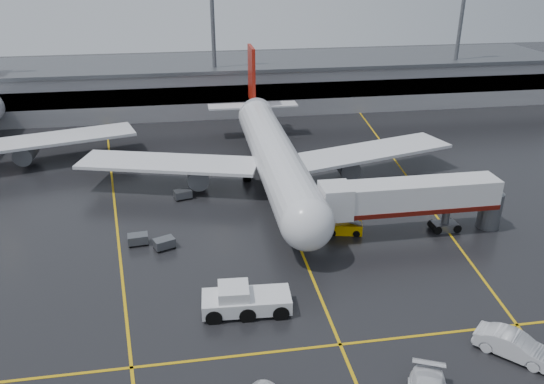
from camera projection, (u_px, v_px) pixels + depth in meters
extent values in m
plane|color=black|center=(287.00, 216.00, 60.91)|extent=(220.00, 220.00, 0.00)
cube|color=gold|center=(287.00, 216.00, 60.90)|extent=(0.25, 90.00, 0.02)
cube|color=gold|center=(340.00, 344.00, 41.10)|extent=(60.00, 0.25, 0.02)
cube|color=gold|center=(113.00, 192.00, 66.97)|extent=(9.99, 69.35, 0.02)
cube|color=gold|center=(404.00, 173.00, 72.54)|extent=(7.57, 69.64, 0.02)
cube|color=gray|center=(240.00, 85.00, 102.46)|extent=(120.00, 18.00, 8.00)
cube|color=black|center=(245.00, 93.00, 94.33)|extent=(120.00, 0.40, 3.00)
cube|color=#595B60|center=(239.00, 62.00, 100.69)|extent=(122.00, 19.00, 0.60)
cylinder|color=#595B60|center=(214.00, 44.00, 92.83)|extent=(0.70, 0.70, 25.00)
cylinder|color=#595B60|center=(459.00, 38.00, 99.43)|extent=(0.70, 0.70, 25.00)
cylinder|color=silver|center=(275.00, 156.00, 66.38)|extent=(5.20, 36.00, 5.20)
sphere|color=silver|center=(307.00, 223.00, 50.18)|extent=(5.20, 5.20, 5.20)
cone|color=silver|center=(253.00, 107.00, 85.03)|extent=(4.94, 8.00, 4.94)
cube|color=#9A170C|center=(252.00, 74.00, 83.92)|extent=(0.50, 5.50, 8.50)
cube|color=silver|center=(253.00, 106.00, 84.95)|extent=(14.00, 3.00, 0.25)
cube|color=silver|center=(168.00, 163.00, 66.60)|extent=(22.80, 11.83, 0.40)
cube|color=silver|center=(371.00, 151.00, 70.41)|extent=(22.80, 11.83, 0.40)
cylinder|color=#595B60|center=(198.00, 175.00, 66.79)|extent=(2.60, 4.50, 2.60)
cylinder|color=#595B60|center=(346.00, 166.00, 69.58)|extent=(2.60, 4.50, 2.60)
cylinder|color=#595B60|center=(300.00, 238.00, 54.20)|extent=(0.56, 0.56, 2.00)
cylinder|color=#595B60|center=(247.00, 173.00, 69.92)|extent=(0.56, 0.56, 2.00)
cylinder|color=#595B60|center=(295.00, 170.00, 70.86)|extent=(0.56, 0.56, 2.00)
cylinder|color=black|center=(300.00, 243.00, 54.42)|extent=(0.40, 1.10, 1.10)
cylinder|color=black|center=(247.00, 176.00, 70.11)|extent=(1.00, 1.40, 1.40)
cylinder|color=black|center=(295.00, 173.00, 71.05)|extent=(1.00, 1.40, 1.40)
cube|color=silver|center=(53.00, 139.00, 75.06)|extent=(22.80, 11.83, 0.40)
cylinder|color=#595B60|center=(26.00, 152.00, 74.22)|extent=(2.60, 4.50, 2.60)
cube|color=silver|center=(413.00, 195.00, 55.46)|extent=(18.00, 3.20, 3.00)
cube|color=#500D08|center=(411.00, 207.00, 55.99)|extent=(18.00, 3.30, 0.50)
cube|color=silver|center=(335.00, 201.00, 54.26)|extent=(3.00, 3.40, 3.30)
cylinder|color=#595B60|center=(446.00, 218.00, 57.24)|extent=(0.80, 0.80, 3.00)
cube|color=#595B60|center=(444.00, 226.00, 57.67)|extent=(2.60, 1.60, 0.90)
cylinder|color=#595B60|center=(490.00, 210.00, 57.76)|extent=(2.40, 2.40, 4.00)
cylinder|color=black|center=(435.00, 227.00, 57.51)|extent=(0.90, 1.80, 0.90)
cylinder|color=black|center=(454.00, 226.00, 57.83)|extent=(0.90, 1.80, 0.90)
cube|color=silver|center=(246.00, 302.00, 44.54)|extent=(7.43, 3.31, 1.25)
cube|color=silver|center=(233.00, 292.00, 44.01)|extent=(2.63, 2.63, 1.04)
cube|color=black|center=(233.00, 292.00, 44.01)|extent=(2.37, 2.37, 0.94)
cylinder|color=black|center=(214.00, 307.00, 44.42)|extent=(1.52, 3.19, 1.35)
cylinder|color=black|center=(247.00, 305.00, 44.68)|extent=(1.52, 3.19, 1.35)
cylinder|color=black|center=(279.00, 303.00, 44.95)|extent=(1.52, 3.19, 1.35)
cube|color=#EBAA00|center=(344.00, 228.00, 57.09)|extent=(3.99, 2.35, 1.14)
cube|color=#595B60|center=(345.00, 219.00, 56.65)|extent=(3.72, 1.71, 1.30)
cylinder|color=black|center=(332.00, 230.00, 57.27)|extent=(1.10, 1.88, 0.73)
cylinder|color=black|center=(356.00, 230.00, 57.13)|extent=(1.10, 1.88, 0.73)
imported|color=silver|center=(514.00, 346.00, 39.62)|extent=(5.29, 5.44, 1.85)
cube|color=#595B60|center=(164.00, 243.00, 54.03)|extent=(2.35, 1.97, 0.90)
cylinder|color=black|center=(159.00, 251.00, 53.45)|extent=(0.40, 0.20, 0.40)
cylinder|color=black|center=(174.00, 247.00, 54.22)|extent=(0.40, 0.20, 0.40)
cylinder|color=black|center=(155.00, 247.00, 54.23)|extent=(0.40, 0.20, 0.40)
cylinder|color=black|center=(170.00, 243.00, 54.99)|extent=(0.40, 0.20, 0.40)
cube|color=#595B60|center=(138.00, 239.00, 54.80)|extent=(2.12, 1.49, 0.90)
cylinder|color=black|center=(131.00, 246.00, 54.36)|extent=(0.40, 0.20, 0.40)
cylinder|color=black|center=(147.00, 244.00, 54.73)|extent=(0.40, 0.20, 0.40)
cylinder|color=black|center=(130.00, 241.00, 55.24)|extent=(0.40, 0.20, 0.40)
cylinder|color=black|center=(146.00, 239.00, 55.62)|extent=(0.40, 0.20, 0.40)
cube|color=#595B60|center=(183.00, 194.00, 64.83)|extent=(2.27, 1.78, 0.90)
cylinder|color=black|center=(178.00, 200.00, 64.31)|extent=(0.40, 0.20, 0.40)
cylinder|color=black|center=(191.00, 198.00, 64.91)|extent=(0.40, 0.20, 0.40)
cylinder|color=black|center=(176.00, 197.00, 65.14)|extent=(0.40, 0.20, 0.40)
cylinder|color=black|center=(188.00, 195.00, 65.74)|extent=(0.40, 0.20, 0.40)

